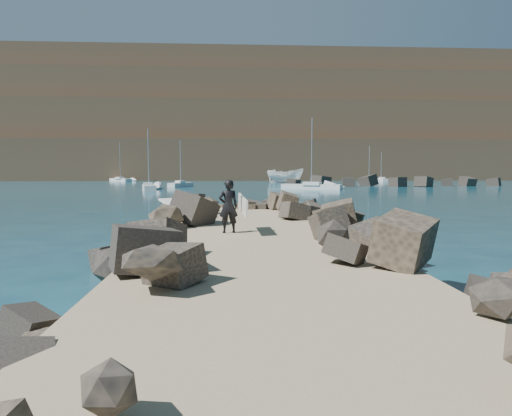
% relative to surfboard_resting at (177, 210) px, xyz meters
% --- Properties ---
extents(ground, '(800.00, 800.00, 0.00)m').
position_rel_surfboard_resting_xyz_m(ground, '(2.74, -3.84, -1.04)').
color(ground, '#0F384C').
rests_on(ground, ground).
extents(jetty, '(6.00, 26.00, 0.60)m').
position_rel_surfboard_resting_xyz_m(jetty, '(2.74, -5.84, -0.74)').
color(jetty, '#8C7759').
rests_on(jetty, ground).
extents(riprap_left, '(2.60, 22.00, 1.00)m').
position_rel_surfboard_resting_xyz_m(riprap_left, '(-0.16, -5.34, -0.54)').
color(riprap_left, black).
rests_on(riprap_left, ground).
extents(riprap_right, '(2.60, 22.00, 1.00)m').
position_rel_surfboard_resting_xyz_m(riprap_right, '(5.64, -5.34, -0.54)').
color(riprap_right, black).
rests_on(riprap_right, ground).
extents(breakwater_secondary, '(52.00, 4.00, 1.20)m').
position_rel_surfboard_resting_xyz_m(breakwater_secondary, '(37.74, 51.16, -0.44)').
color(breakwater_secondary, black).
rests_on(breakwater_secondary, ground).
extents(headland, '(360.00, 140.00, 32.00)m').
position_rel_surfboard_resting_xyz_m(headland, '(12.74, 156.16, 14.96)').
color(headland, '#2D4919').
rests_on(headland, ground).
extents(surfboard_resting, '(1.67, 2.17, 0.07)m').
position_rel_surfboard_resting_xyz_m(surfboard_resting, '(0.00, 0.00, 0.00)').
color(surfboard_resting, white).
rests_on(surfboard_resting, riprap_left).
extents(boat_imported, '(7.42, 3.72, 2.74)m').
position_rel_surfboard_resting_xyz_m(boat_imported, '(12.84, 70.92, 0.33)').
color(boat_imported, white).
rests_on(boat_imported, ground).
extents(surfer_with_board, '(0.91, 2.05, 1.66)m').
position_rel_surfboard_resting_xyz_m(surfer_with_board, '(2.03, -3.34, 0.40)').
color(surfer_with_board, black).
rests_on(surfer_with_board, jetty).
extents(sailboat_b, '(3.40, 5.71, 6.99)m').
position_rel_surfboard_resting_xyz_m(sailboat_b, '(-5.20, 50.42, -0.69)').
color(sailboat_b, silver).
rests_on(sailboat_b, ground).
extents(sailboat_a, '(2.78, 6.53, 7.76)m').
position_rel_surfboard_resting_xyz_m(sailboat_a, '(-8.02, 39.89, -0.69)').
color(sailboat_a, silver).
rests_on(sailboat_a, ground).
extents(sailboat_d, '(2.35, 6.00, 7.20)m').
position_rel_surfboard_resting_xyz_m(sailboat_d, '(28.88, 69.08, -0.69)').
color(sailboat_d, silver).
rests_on(sailboat_d, ground).
extents(sailboat_c, '(7.86, 5.00, 9.43)m').
position_rel_surfboard_resting_xyz_m(sailboat_c, '(12.76, 41.88, -0.69)').
color(sailboat_c, silver).
rests_on(sailboat_c, ground).
extents(sailboat_e, '(5.86, 6.41, 8.59)m').
position_rel_surfboard_resting_xyz_m(sailboat_e, '(-21.68, 83.17, -0.69)').
color(sailboat_e, silver).
rests_on(sailboat_e, ground).
extents(sailboat_f, '(1.39, 5.30, 6.53)m').
position_rel_surfboard_resting_xyz_m(sailboat_f, '(34.69, 79.29, -0.69)').
color(sailboat_f, silver).
rests_on(sailboat_f, ground).
extents(headland_buildings, '(137.50, 30.50, 5.00)m').
position_rel_surfboard_resting_xyz_m(headland_buildings, '(19.55, 148.36, 32.93)').
color(headland_buildings, white).
rests_on(headland_buildings, headland).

